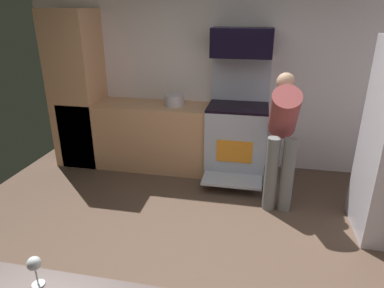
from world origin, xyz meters
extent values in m
cube|color=brown|center=(0.00, 0.00, -0.01)|extent=(5.20, 4.80, 0.02)
cube|color=silver|center=(0.00, 2.34, 1.30)|extent=(5.20, 0.12, 2.60)
cube|color=tan|center=(-0.90, 1.98, 0.45)|extent=(2.40, 0.60, 0.90)
cube|color=tan|center=(-1.90, 1.98, 1.05)|extent=(0.60, 0.60, 2.10)
cube|color=#AEB5C6|center=(0.32, 1.96, 0.46)|extent=(0.76, 0.64, 0.92)
cube|color=black|center=(0.32, 1.96, 0.94)|extent=(0.76, 0.64, 0.03)
cube|color=#AEB5C6|center=(0.32, 2.25, 1.24)|extent=(0.76, 0.06, 0.59)
cube|color=orange|center=(0.32, 1.63, 0.45)|extent=(0.44, 0.01, 0.28)
cube|color=#AEB5C6|center=(0.32, 1.46, 0.14)|extent=(0.72, 0.35, 0.03)
cube|color=black|center=(0.32, 2.06, 1.71)|extent=(0.74, 0.38, 0.35)
cylinder|color=slate|center=(0.76, 1.15, 0.42)|extent=(0.14, 0.14, 0.84)
cylinder|color=slate|center=(0.93, 1.15, 0.42)|extent=(0.14, 0.14, 0.84)
cylinder|color=#984344|center=(0.84, 1.34, 1.07)|extent=(0.30, 0.60, 0.64)
sphere|color=tan|center=(0.84, 1.57, 1.35)|extent=(0.20, 0.20, 0.20)
cylinder|color=silver|center=(-0.37, -1.20, 0.90)|extent=(0.06, 0.06, 0.01)
cylinder|color=silver|center=(-0.37, -1.20, 0.95)|extent=(0.01, 0.01, 0.08)
ellipsoid|color=silver|center=(-0.37, -1.20, 1.02)|extent=(0.06, 0.06, 0.07)
cylinder|color=#BAB6BE|center=(-0.53, 1.98, 0.97)|extent=(0.26, 0.26, 0.15)
camera|label=1|loc=(0.57, -2.25, 2.08)|focal=31.73mm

